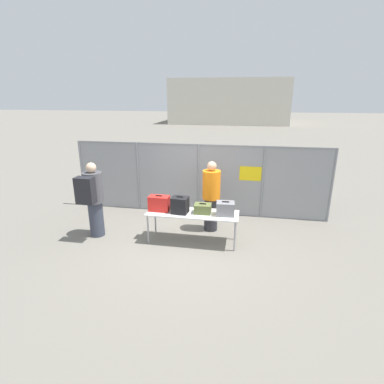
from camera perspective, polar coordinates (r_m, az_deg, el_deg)
ground_plane at (r=7.31m, az=-1.31°, el=-9.33°), size 120.00×120.00×0.00m
fence_section at (r=8.65m, az=1.24°, el=2.71°), size 7.35×0.07×2.05m
inspection_table at (r=7.01m, az=0.11°, el=-4.35°), size 2.14×0.70×0.74m
suitcase_red at (r=7.09m, az=-6.26°, el=-2.17°), size 0.49×0.28×0.38m
suitcase_black at (r=6.92m, az=-2.30°, el=-2.50°), size 0.40×0.34×0.40m
suitcase_olive at (r=6.93m, az=2.06°, el=-3.18°), size 0.39×0.30×0.24m
suitcase_grey at (r=6.84m, az=6.37°, el=-3.17°), size 0.43×0.33×0.33m
traveler_hooded at (r=7.54m, az=-18.39°, el=-0.98°), size 0.46×0.71×1.86m
security_worker_near at (r=7.57m, az=3.68°, el=-0.67°), size 0.45×0.45×1.81m
utility_trailer at (r=11.48m, az=16.02°, el=2.19°), size 3.51×2.13×0.62m
distant_hangar at (r=41.10m, az=7.28°, el=16.79°), size 14.18×10.58×5.27m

